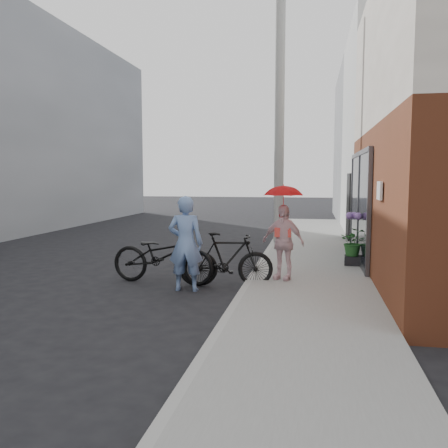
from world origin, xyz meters
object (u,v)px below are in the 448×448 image
(utility_pole, at_px, (279,126))
(planter, at_px, (353,260))
(officer, at_px, (186,244))
(bike_left, at_px, (163,255))
(kimono_woman, at_px, (283,242))
(bike_right, at_px, (228,259))

(utility_pole, height_order, planter, utility_pole)
(officer, bearing_deg, bike_left, -42.86)
(kimono_woman, bearing_deg, utility_pole, 116.01)
(utility_pole, relative_size, officer, 4.09)
(officer, distance_m, bike_left, 0.82)
(utility_pole, xyz_separation_m, bike_right, (-0.55, -5.30, -2.99))
(bike_left, distance_m, planter, 4.23)
(bike_right, relative_size, planter, 4.60)
(kimono_woman, bearing_deg, bike_right, -144.99)
(officer, bearing_deg, planter, -145.30)
(kimono_woman, bearing_deg, officer, -135.47)
(utility_pole, bearing_deg, bike_right, -95.98)
(officer, relative_size, kimono_woman, 1.21)
(planter, bearing_deg, bike_left, -151.40)
(kimono_woman, distance_m, planter, 2.35)
(bike_right, bearing_deg, utility_pole, -14.71)
(officer, relative_size, planter, 4.65)
(bike_left, bearing_deg, bike_right, -82.79)
(bike_right, distance_m, kimono_woman, 1.08)
(utility_pole, distance_m, kimono_woman, 5.73)
(bike_left, xyz_separation_m, planter, (3.71, 2.02, -0.33))
(utility_pole, bearing_deg, bike_left, -108.99)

